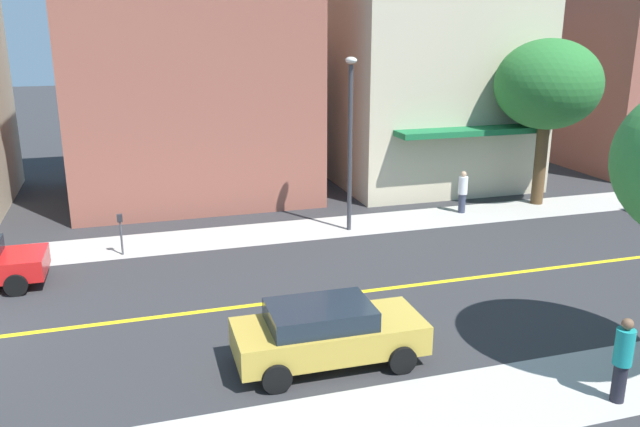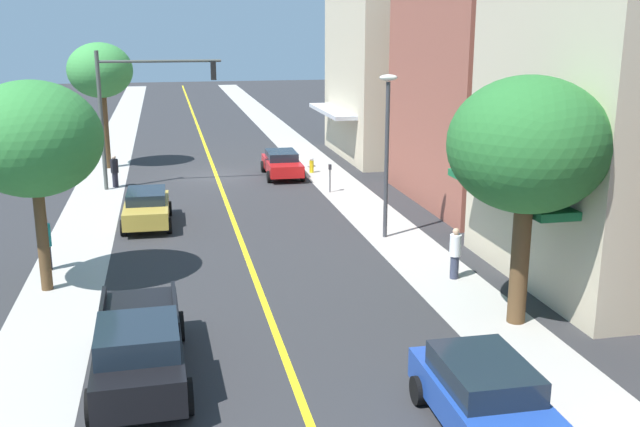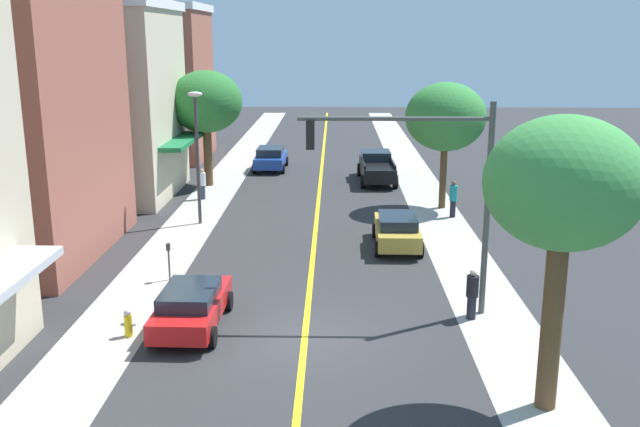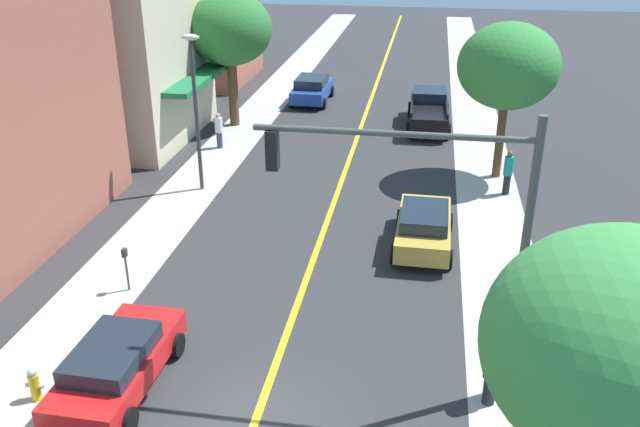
% 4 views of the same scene
% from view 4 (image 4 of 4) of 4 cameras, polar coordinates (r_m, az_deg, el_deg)
% --- Properties ---
extents(sidewalk_left, '(2.52, 126.00, 0.01)m').
position_cam_4_polar(sidewalk_left, '(18.26, -25.08, -14.01)').
color(sidewalk_left, '#ADA8A0').
rests_on(sidewalk_left, ground).
extents(corner_shop_building, '(10.73, 8.99, 10.68)m').
position_cam_4_polar(corner_shop_building, '(35.24, -18.98, 14.62)').
color(corner_shop_building, beige).
rests_on(corner_shop_building, ground).
extents(street_tree_left_near, '(3.64, 3.64, 7.15)m').
position_cam_4_polar(street_tree_left_near, '(9.57, 24.26, -10.75)').
color(street_tree_left_near, brown).
rests_on(street_tree_left_near, ground).
extents(street_tree_right_corner, '(4.12, 4.12, 6.54)m').
position_cam_4_polar(street_tree_right_corner, '(28.93, 15.67, 11.89)').
color(street_tree_right_corner, brown).
rests_on(street_tree_right_corner, ground).
extents(street_tree_left_far, '(4.29, 4.29, 6.86)m').
position_cam_4_polar(street_tree_left_far, '(35.56, -7.64, 15.18)').
color(street_tree_left_far, brown).
rests_on(street_tree_left_far, ground).
extents(fire_hydrant, '(0.44, 0.24, 0.87)m').
position_cam_4_polar(fire_hydrant, '(17.72, -23.04, -13.16)').
color(fire_hydrant, yellow).
rests_on(fire_hydrant, ground).
extents(parking_meter, '(0.12, 0.18, 1.41)m').
position_cam_4_polar(parking_meter, '(21.09, -16.13, -4.06)').
color(parking_meter, '#4C4C51').
rests_on(parking_meter, ground).
extents(traffic_light_mast, '(6.09, 0.32, 6.89)m').
position_cam_4_polar(traffic_light_mast, '(14.90, 10.30, 0.10)').
color(traffic_light_mast, '#474C47').
rests_on(traffic_light_mast, ground).
extents(street_lamp, '(0.70, 0.36, 6.31)m').
position_cam_4_polar(street_lamp, '(27.16, -10.55, 9.73)').
color(street_lamp, '#38383D').
rests_on(street_lamp, ground).
extents(red_sedan_left_curb, '(2.08, 4.41, 1.38)m').
position_cam_4_polar(red_sedan_left_curb, '(17.20, -16.82, -12.04)').
color(red_sedan_left_curb, red).
rests_on(red_sedan_left_curb, ground).
extents(blue_sedan_left_curb, '(2.16, 4.41, 1.53)m').
position_cam_4_polar(blue_sedan_left_curb, '(40.62, -0.68, 10.52)').
color(blue_sedan_left_curb, '#1E429E').
rests_on(blue_sedan_left_curb, ground).
extents(gold_sedan_right_curb, '(2.04, 4.31, 1.44)m').
position_cam_4_polar(gold_sedan_right_curb, '(23.18, 8.79, -1.07)').
color(gold_sedan_right_curb, '#B29338').
rests_on(gold_sedan_right_curb, ground).
extents(black_pickup_truck, '(2.29, 5.69, 1.76)m').
position_cam_4_polar(black_pickup_truck, '(36.38, 9.19, 8.69)').
color(black_pickup_truck, black).
rests_on(black_pickup_truck, ground).
extents(pedestrian_black_shirt, '(0.39, 0.39, 1.66)m').
position_cam_4_polar(pedestrian_black_shirt, '(16.49, 14.33, -12.94)').
color(pedestrian_black_shirt, black).
rests_on(pedestrian_black_shirt, ground).
extents(pedestrian_white_shirt, '(0.37, 0.37, 1.72)m').
position_cam_4_polar(pedestrian_white_shirt, '(32.91, -8.56, 7.03)').
color(pedestrian_white_shirt, '#33384C').
rests_on(pedestrian_white_shirt, ground).
extents(pedestrian_teal_shirt, '(0.37, 0.37, 1.85)m').
position_cam_4_polar(pedestrian_teal_shirt, '(28.11, 15.64, 3.45)').
color(pedestrian_teal_shirt, black).
rests_on(pedestrian_teal_shirt, ground).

